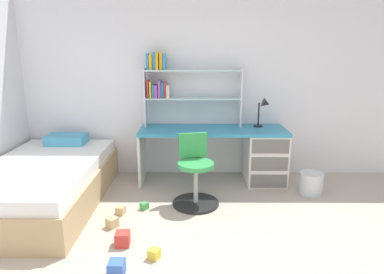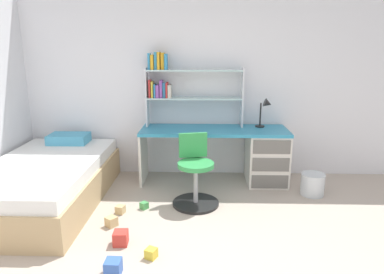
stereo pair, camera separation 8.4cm
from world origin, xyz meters
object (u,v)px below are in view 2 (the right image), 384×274
toy_block_natural_3 (111,222)px  swivel_chair (195,178)px  bookshelf_hutch (180,84)px  desk_lamp (266,108)px  toy_block_blue_1 (113,267)px  waste_bin (313,184)px  toy_block_red_0 (121,238)px  bed_platform (46,182)px  toy_block_green_2 (144,205)px  toy_block_yellow_4 (151,253)px  desk (252,153)px  toy_block_natural_5 (120,210)px

toy_block_natural_3 → swivel_chair: bearing=33.6°
swivel_chair → toy_block_natural_3: (-0.82, -0.54, -0.26)m
bookshelf_hutch → desk_lamp: bearing=-4.1°
toy_block_blue_1 → waste_bin: bearing=38.0°
waste_bin → toy_block_red_0: bearing=-150.8°
bookshelf_hutch → bed_platform: bookshelf_hutch is taller
toy_block_green_2 → toy_block_yellow_4: 0.93m
bed_platform → desk_lamp: bearing=17.5°
desk → toy_block_natural_3: desk is taller
desk → toy_block_green_2: size_ratio=25.42×
toy_block_red_0 → toy_block_yellow_4: toy_block_red_0 is taller
desk_lamp → toy_block_yellow_4: size_ratio=4.47×
waste_bin → toy_block_natural_5: (-2.19, -0.55, -0.09)m
toy_block_red_0 → toy_block_green_2: bearing=82.6°
bookshelf_hutch → waste_bin: bearing=-19.7°
waste_bin → toy_block_yellow_4: waste_bin is taller
toy_block_green_2 → toy_block_natural_3: toy_block_natural_3 is taller
swivel_chair → toy_block_blue_1: 1.44m
desk_lamp → toy_block_red_0: 2.42m
bookshelf_hutch → toy_block_green_2: (-0.33, -1.02, -1.22)m
toy_block_green_2 → toy_block_natural_5: (-0.23, -0.12, 0.01)m
swivel_chair → bed_platform: swivel_chair is taller
toy_block_green_2 → toy_block_red_0: bearing=-97.4°
toy_block_yellow_4 → desk: bearing=58.6°
toy_block_yellow_4 → toy_block_blue_1: bearing=-139.6°
desk_lamp → waste_bin: desk_lamp is taller
toy_block_red_0 → toy_block_natural_5: 0.61m
bed_platform → waste_bin: bed_platform is taller
desk_lamp → toy_block_natural_3: 2.34m
bed_platform → toy_block_yellow_4: bearing=-37.7°
bed_platform → toy_block_yellow_4: 1.70m
toy_block_red_0 → toy_block_yellow_4: 0.36m
bed_platform → toy_block_blue_1: bed_platform is taller
waste_bin → toy_block_green_2: 2.00m
swivel_chair → toy_block_yellow_4: size_ratio=9.16×
desk_lamp → desk: bearing=-148.9°
toy_block_red_0 → toy_block_natural_3: size_ratio=1.29×
desk_lamp → waste_bin: size_ratio=1.38×
toy_block_blue_1 → bookshelf_hutch: bearing=79.8°
toy_block_yellow_4 → toy_block_natural_5: same height
bed_platform → desk: bearing=16.5°
desk → waste_bin: desk is taller
bookshelf_hutch → toy_block_red_0: bearing=-103.9°
swivel_chair → waste_bin: swivel_chair is taller
waste_bin → toy_block_natural_5: bearing=-165.8°
desk_lamp → toy_block_blue_1: 2.71m
toy_block_natural_5 → toy_block_red_0: bearing=-76.5°
waste_bin → toy_block_natural_3: bearing=-159.6°
swivel_chair → toy_block_natural_5: bearing=-161.2°
bookshelf_hutch → toy_block_green_2: size_ratio=17.11×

